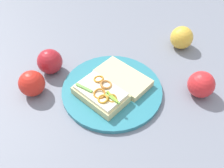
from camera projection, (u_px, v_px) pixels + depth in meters
The scene contains 8 objects.
ground_plane at pixel (112, 91), 0.80m from camera, with size 2.00×2.00×0.00m, color slate.
plate at pixel (112, 90), 0.79m from camera, with size 0.31×0.31×0.01m, color teal.
sandwich at pixel (101, 94), 0.75m from camera, with size 0.10×0.16×0.05m.
bread_slice_side at pixel (123, 78), 0.81m from camera, with size 0.17×0.09×0.02m, color beige.
apple_0 at pixel (201, 84), 0.76m from camera, with size 0.08×0.08×0.08m, color red.
apple_1 at pixel (50, 62), 0.83m from camera, with size 0.08×0.08×0.08m, color #A71D26.
apple_2 at pixel (32, 83), 0.77m from camera, with size 0.08×0.08×0.08m, color red.
apple_3 at pixel (182, 38), 0.92m from camera, with size 0.08×0.08×0.08m, color gold.
Camera 1 is at (0.39, 0.36, 0.60)m, focal length 40.65 mm.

